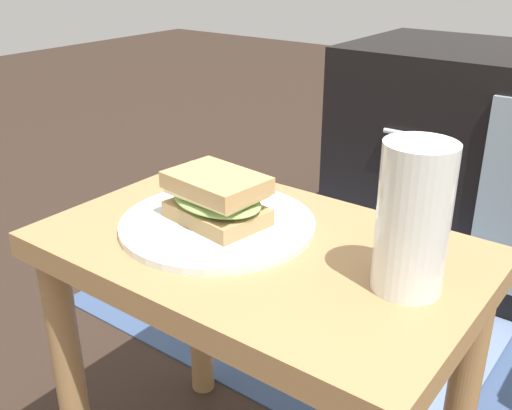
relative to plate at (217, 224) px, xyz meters
name	(u,v)px	position (x,y,z in m)	size (l,w,h in m)	color
side_table	(259,301)	(0.07, 0.00, -0.10)	(0.56, 0.36, 0.46)	#A37A4C
area_rug	(317,304)	(-0.15, 0.53, -0.46)	(1.02, 0.71, 0.01)	#384C72
plate	(217,224)	(0.00, 0.00, 0.00)	(0.26, 0.26, 0.01)	silver
sandwich_front	(216,199)	(0.00, 0.00, 0.04)	(0.15, 0.12, 0.07)	tan
beer_glass	(413,221)	(0.27, 0.01, 0.08)	(0.08, 0.08, 0.17)	silver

